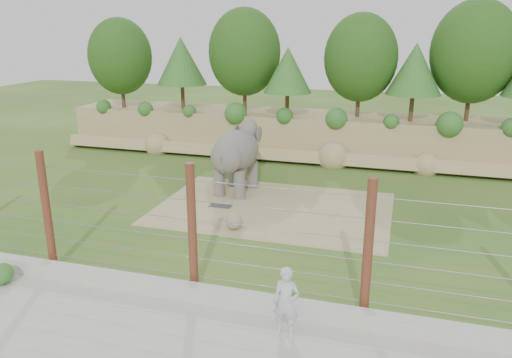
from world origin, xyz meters
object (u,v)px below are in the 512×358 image
(barrier_fence, at_px, (192,229))
(zookeeper, at_px, (286,302))
(elephant, at_px, (236,160))
(stone_ball, at_px, (234,221))

(barrier_fence, bearing_deg, zookeeper, -24.10)
(elephant, xyz_separation_m, barrier_fence, (1.78, -9.18, 0.43))
(stone_ball, bearing_deg, barrier_fence, -85.30)
(elephant, bearing_deg, zookeeper, -60.59)
(stone_ball, bearing_deg, elephant, 107.50)
(stone_ball, height_order, zookeeper, zookeeper)
(elephant, distance_m, stone_ball, 4.75)
(elephant, height_order, barrier_fence, barrier_fence)
(elephant, bearing_deg, barrier_fence, -74.56)
(zookeeper, bearing_deg, elephant, 117.70)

